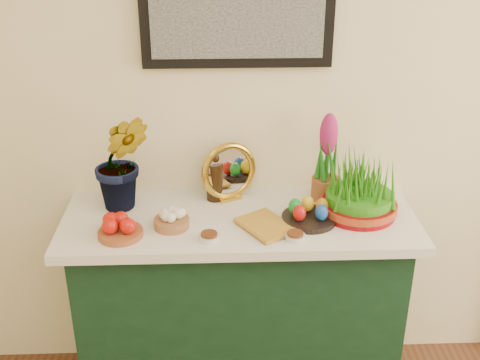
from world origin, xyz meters
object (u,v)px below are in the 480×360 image
sideboard (240,310)px  mirror (229,172)px  wheatgrass_sabzeh (360,189)px  book (249,231)px  hyacinth_green (120,146)px

sideboard → mirror: size_ratio=5.25×
mirror → wheatgrass_sabzeh: (0.51, -0.16, -0.01)m
sideboard → book: book is taller
book → sideboard: bearing=68.9°
mirror → sideboard: bearing=-76.4°
hyacinth_green → book: 0.60m
hyacinth_green → mirror: (0.42, 0.07, -0.15)m
hyacinth_green → wheatgrass_sabzeh: hyacinth_green is taller
sideboard → wheatgrass_sabzeh: (0.47, -0.00, 0.57)m
book → wheatgrass_sabzeh: 0.48m
sideboard → wheatgrass_sabzeh: size_ratio=4.28×
mirror → hyacinth_green: bearing=-171.1°
sideboard → hyacinth_green: 0.87m
mirror → book: (0.07, -0.31, -0.10)m
sideboard → mirror: 0.61m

